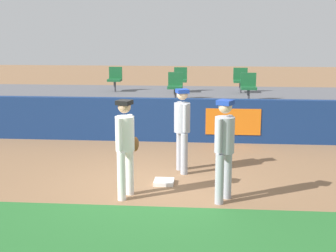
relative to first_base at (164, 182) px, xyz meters
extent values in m
plane|color=#846042|center=(-0.17, -0.17, -0.04)|extent=(60.00, 60.00, 0.00)
cube|color=#26662B|center=(-0.17, -2.66, -0.04)|extent=(18.00, 2.80, 0.01)
cube|color=white|center=(0.00, 0.00, 0.00)|extent=(0.40, 0.40, 0.08)
cylinder|color=white|center=(-0.59, -0.66, 0.41)|extent=(0.15, 0.15, 0.91)
cylinder|color=white|center=(-0.69, -0.97, 0.41)|extent=(0.15, 0.15, 0.91)
cylinder|color=white|center=(-0.64, -0.82, 1.19)|extent=(0.44, 0.44, 0.64)
sphere|color=tan|center=(-0.64, -0.82, 1.69)|extent=(0.24, 0.24, 0.24)
cube|color=black|center=(-0.64, -0.82, 1.77)|extent=(0.31, 0.31, 0.08)
cylinder|color=white|center=(-0.58, -0.61, 1.21)|extent=(0.09, 0.09, 0.60)
cylinder|color=white|center=(-0.71, -1.02, 1.21)|extent=(0.09, 0.09, 0.60)
ellipsoid|color=brown|center=(-0.48, -0.65, 0.95)|extent=(0.17, 0.23, 0.28)
cylinder|color=#9EA3AD|center=(0.26, 1.01, 0.41)|extent=(0.15, 0.15, 0.91)
cylinder|color=#9EA3AD|center=(0.38, 0.70, 0.41)|extent=(0.15, 0.15, 0.91)
cylinder|color=#9EA3AD|center=(0.32, 0.85, 1.18)|extent=(0.45, 0.45, 0.64)
sphere|color=beige|center=(0.32, 0.85, 1.68)|extent=(0.24, 0.24, 0.24)
cube|color=#193899|center=(0.32, 0.85, 1.76)|extent=(0.32, 0.32, 0.08)
cylinder|color=#9EA3AD|center=(0.25, 1.05, 1.21)|extent=(0.09, 0.09, 0.60)
cylinder|color=#9EA3AD|center=(0.39, 0.65, 1.21)|extent=(0.09, 0.09, 0.60)
cylinder|color=#9EA3AD|center=(1.25, -0.72, 0.42)|extent=(0.16, 0.16, 0.92)
cylinder|color=#9EA3AD|center=(1.10, -1.02, 0.42)|extent=(0.16, 0.16, 0.92)
cylinder|color=#9EA3AD|center=(1.17, -0.87, 1.21)|extent=(0.48, 0.48, 0.65)
sphere|color=beige|center=(1.17, -0.87, 1.72)|extent=(0.24, 0.24, 0.24)
cube|color=#193899|center=(1.17, -0.87, 1.80)|extent=(0.34, 0.34, 0.08)
cylinder|color=#9EA3AD|center=(1.27, -0.67, 1.23)|extent=(0.09, 0.09, 0.61)
cylinder|color=#9EA3AD|center=(1.07, -1.06, 1.23)|extent=(0.09, 0.09, 0.61)
cube|color=navy|center=(-0.17, 3.70, 0.57)|extent=(18.00, 0.24, 1.21)
cube|color=orange|center=(1.57, 3.58, 0.57)|extent=(1.50, 0.02, 0.73)
cube|color=#59595E|center=(-0.17, 6.27, 0.44)|extent=(18.00, 4.80, 0.95)
cylinder|color=#4C4C51|center=(-0.07, 6.87, 1.11)|extent=(0.08, 0.08, 0.40)
cube|color=#19592D|center=(-0.07, 6.87, 1.31)|extent=(0.44, 0.44, 0.08)
cube|color=#19592D|center=(-0.07, 7.06, 1.55)|extent=(0.44, 0.06, 0.40)
cylinder|color=#4C4C51|center=(1.97, 6.87, 1.11)|extent=(0.08, 0.08, 0.40)
cube|color=#19592D|center=(1.97, 6.87, 1.31)|extent=(0.48, 0.44, 0.08)
cube|color=#19592D|center=(1.97, 7.06, 1.55)|extent=(0.48, 0.06, 0.40)
cylinder|color=#4C4C51|center=(2.09, 5.07, 1.11)|extent=(0.08, 0.08, 0.40)
cube|color=#19592D|center=(2.09, 5.07, 1.31)|extent=(0.47, 0.44, 0.08)
cube|color=#19592D|center=(2.09, 5.26, 1.55)|extent=(0.47, 0.06, 0.40)
cylinder|color=#4C4C51|center=(-2.33, 6.87, 1.11)|extent=(0.08, 0.08, 0.40)
cube|color=#19592D|center=(-2.33, 6.87, 1.31)|extent=(0.45, 0.44, 0.08)
cube|color=#19592D|center=(-2.33, 7.06, 1.55)|extent=(0.45, 0.06, 0.40)
cylinder|color=#4C4C51|center=(-0.12, 5.07, 1.11)|extent=(0.08, 0.08, 0.40)
cube|color=#19592D|center=(-0.12, 5.07, 1.31)|extent=(0.45, 0.44, 0.08)
cube|color=#19592D|center=(-0.12, 5.26, 1.55)|extent=(0.45, 0.06, 0.40)
camera|label=1|loc=(0.84, -9.15, 3.10)|focal=50.44mm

